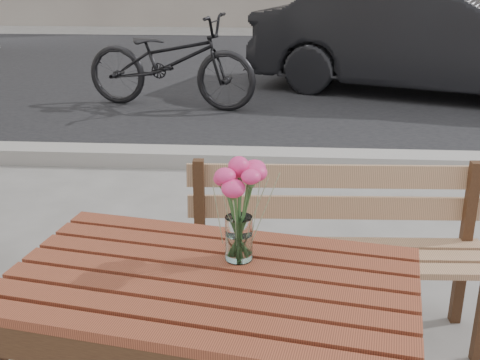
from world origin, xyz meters
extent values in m
cube|color=black|center=(0.00, 7.00, 0.00)|extent=(30.00, 8.00, 0.00)
cube|color=gray|center=(0.00, 3.00, 0.06)|extent=(30.00, 0.25, 0.12)
cube|color=#562616|center=(-0.22, 0.03, 0.69)|extent=(1.24, 0.86, 0.03)
cube|color=black|center=(-0.69, 0.41, 0.34)|extent=(0.07, 0.07, 0.68)
cube|color=black|center=(0.34, 0.22, 0.34)|extent=(0.07, 0.07, 0.68)
cube|color=#886446|center=(0.21, 0.76, 0.40)|extent=(1.26, 0.39, 0.03)
cube|color=#886446|center=(0.20, 0.95, 0.60)|extent=(1.24, 0.08, 0.34)
cube|color=black|center=(-0.36, 0.60, 0.20)|extent=(0.05, 0.05, 0.41)
cube|color=black|center=(-0.37, 0.88, 0.38)|extent=(0.05, 0.05, 0.76)
cube|color=black|center=(0.77, 0.93, 0.38)|extent=(0.05, 0.05, 0.76)
cylinder|color=white|center=(-0.15, 0.14, 0.77)|extent=(0.08, 0.08, 0.13)
cylinder|color=#366431|center=(-0.15, 0.14, 0.84)|extent=(0.05, 0.05, 0.27)
imported|color=black|center=(1.60, 5.77, 0.64)|extent=(4.13, 2.60, 1.29)
imported|color=black|center=(-1.21, 4.89, 0.49)|extent=(1.97, 1.02, 0.99)
camera|label=1|loc=(-0.04, -1.44, 1.55)|focal=45.00mm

